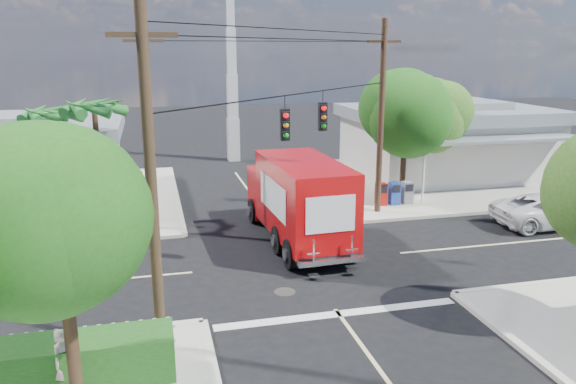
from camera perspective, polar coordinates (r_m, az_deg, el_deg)
name	(u,v)px	position (r m, az deg, el deg)	size (l,w,h in m)	color
ground	(301,262)	(20.98, 1.32, -7.16)	(120.00, 120.00, 0.00)	black
sidewalk_ne	(429,180)	(34.60, 14.10, 1.20)	(14.12, 14.12, 0.14)	#ACA79B
sidewalk_nw	(38,203)	(31.19, -24.02, -1.05)	(14.12, 14.12, 0.14)	#ACA79B
road_markings	(312,277)	(19.66, 2.46, -8.67)	(32.00, 32.00, 0.01)	beige
building_ne	(447,139)	(35.89, 15.81, 5.21)	(11.80, 10.20, 4.50)	beige
building_nw	(16,157)	(32.49, -25.89, 3.22)	(10.80, 10.20, 4.30)	beige
radio_tower	(232,80)	(39.28, -5.72, 11.30)	(0.80, 0.80, 17.00)	silver
tree_sw_front	(60,225)	(11.91, -22.20, -3.13)	(3.88, 3.78, 6.03)	#422D1C
tree_ne_front	(407,110)	(28.56, 11.95, 8.18)	(4.21, 4.14, 6.66)	#422D1C
tree_ne_back	(432,115)	(31.75, 14.44, 7.57)	(3.77, 3.66, 5.82)	#422D1C
palm_nw_front	(94,110)	(26.56, -19.08, 7.86)	(3.01, 3.08, 5.59)	#422D1C
palm_nw_back	(52,116)	(28.32, -22.83, 7.13)	(3.01, 3.08, 5.19)	#422D1C
utility_poles	(249,133)	(20.95, -3.97, 6.04)	(12.00, 10.68, 9.00)	#473321
picket_fence	(51,348)	(15.20, -22.97, -14.35)	(5.94, 0.06, 1.00)	silver
hedge_sw	(36,366)	(14.54, -24.26, -15.82)	(6.20, 1.20, 1.10)	#183E14
vending_boxes	(394,193)	(28.48, 10.73, -0.13)	(1.90, 0.50, 1.10)	#A5130C
delivery_truck	(298,200)	(22.65, 1.04, -0.78)	(2.95, 8.21, 3.50)	black
parked_car	(552,211)	(27.52, 25.25, -1.71)	(2.40, 5.20, 1.45)	silver
pedestrian	(65,362)	(13.93, -21.74, -15.79)	(0.58, 0.38, 1.59)	beige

